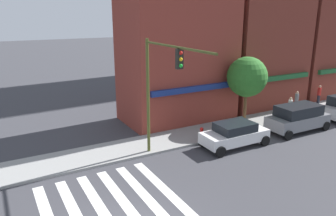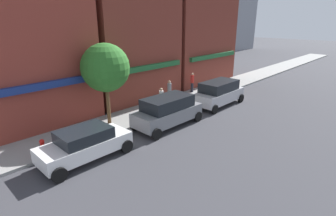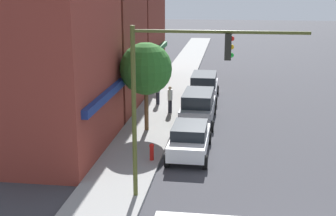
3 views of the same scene
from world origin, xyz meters
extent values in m
cube|color=gray|center=(0.00, 7.50, 0.07)|extent=(120.00, 3.00, 0.15)
cube|color=silver|center=(2.70, 0.00, 0.00)|extent=(0.50, 10.80, 0.01)
cube|color=maroon|center=(8.90, 11.50, 6.07)|extent=(8.46, 5.00, 12.15)
cube|color=navy|center=(8.90, 8.85, 3.00)|extent=(7.19, 0.30, 0.40)
cube|color=maroon|center=(17.50, 11.50, 5.15)|extent=(7.75, 5.00, 10.31)
cube|color=#1E592D|center=(17.50, 8.85, 3.00)|extent=(6.59, 0.30, 0.40)
cube|color=maroon|center=(26.27, 11.50, 6.14)|extent=(8.87, 5.00, 12.28)
cylinder|color=#474C1E|center=(3.91, 6.40, 3.46)|extent=(0.18, 0.18, 6.92)
cylinder|color=#474C1E|center=(3.91, 3.21, 6.72)|extent=(0.12, 6.37, 0.12)
cube|color=black|center=(3.91, 2.90, 6.19)|extent=(0.32, 0.24, 0.95)
sphere|color=red|center=(3.91, 2.77, 6.49)|extent=(0.18, 0.18, 0.18)
sphere|color=#EAAD14|center=(3.91, 2.77, 6.19)|extent=(0.18, 0.18, 0.18)
sphere|color=green|center=(3.91, 2.77, 5.89)|extent=(0.18, 0.18, 0.18)
cube|color=white|center=(9.17, 4.70, 0.69)|extent=(4.42, 1.85, 0.70)
cube|color=black|center=(9.17, 4.70, 1.31)|extent=(2.44, 1.68, 0.55)
cylinder|color=black|center=(7.38, 5.60, 0.34)|extent=(0.68, 0.22, 0.68)
cylinder|color=black|center=(7.38, 3.80, 0.34)|extent=(0.68, 0.22, 0.68)
cylinder|color=black|center=(10.96, 5.60, 0.34)|extent=(0.68, 0.22, 0.68)
cylinder|color=black|center=(10.96, 3.80, 0.34)|extent=(0.68, 0.22, 0.68)
cube|color=slate|center=(15.01, 4.70, 0.77)|extent=(4.74, 1.99, 0.85)
cube|color=black|center=(15.01, 4.70, 1.56)|extent=(3.32, 1.81, 0.75)
cylinder|color=black|center=(13.07, 5.65, 0.34)|extent=(0.68, 0.22, 0.68)
cylinder|color=black|center=(13.07, 3.75, 0.34)|extent=(0.68, 0.22, 0.68)
cylinder|color=black|center=(16.95, 5.65, 0.34)|extent=(0.68, 0.22, 0.68)
cylinder|color=black|center=(16.95, 3.75, 0.34)|extent=(0.68, 0.22, 0.68)
cylinder|color=black|center=(18.97, 5.65, 0.34)|extent=(0.68, 0.22, 0.68)
cylinder|color=#23232D|center=(22.19, 8.37, 0.57)|extent=(0.26, 0.26, 0.85)
cylinder|color=red|center=(22.19, 8.37, 1.35)|extent=(0.32, 0.32, 0.70)
sphere|color=tan|center=(22.19, 8.37, 1.81)|extent=(0.22, 0.22, 0.22)
cylinder|color=#23232D|center=(16.40, 6.64, 0.57)|extent=(0.26, 0.26, 0.85)
cylinder|color=silver|center=(16.40, 6.64, 1.35)|extent=(0.32, 0.32, 0.70)
sphere|color=tan|center=(16.40, 6.64, 1.81)|extent=(0.22, 0.22, 0.22)
cylinder|color=#23232D|center=(18.50, 7.79, 0.57)|extent=(0.26, 0.26, 0.85)
cylinder|color=slate|center=(18.50, 7.79, 1.35)|extent=(0.32, 0.32, 0.70)
sphere|color=tan|center=(18.50, 7.79, 1.81)|extent=(0.22, 0.22, 0.22)
cylinder|color=red|center=(7.80, 6.40, 0.47)|extent=(0.20, 0.20, 0.65)
sphere|color=red|center=(7.80, 6.40, 0.87)|extent=(0.24, 0.24, 0.24)
cylinder|color=brown|center=(12.48, 7.50, 1.44)|extent=(0.24, 0.24, 2.58)
sphere|color=#286623|center=(12.48, 7.50, 3.76)|extent=(2.96, 2.96, 2.96)
camera|label=1|loc=(-4.06, -10.32, 8.30)|focal=35.00mm
camera|label=2|loc=(3.58, -6.05, 6.57)|focal=28.00mm
camera|label=3|loc=(-13.06, 2.78, 8.41)|focal=50.00mm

